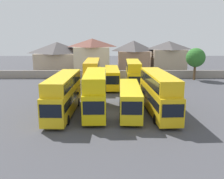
{
  "coord_description": "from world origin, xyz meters",
  "views": [
    {
      "loc": [
        -0.18,
        -28.5,
        9.54
      ],
      "look_at": [
        0.0,
        3.0,
        2.43
      ],
      "focal_mm": 38.35,
      "sensor_mm": 36.0,
      "label": 1
    }
  ],
  "objects_px": {
    "bus_2": "(95,91)",
    "bus_3": "(130,98)",
    "bus_4": "(158,91)",
    "tree_left_of_lot": "(196,58)",
    "bus_1": "(63,93)",
    "house_terrace_left": "(58,57)",
    "bus_7": "(133,73)",
    "house_terrace_centre": "(92,55)",
    "bus_6": "(112,77)",
    "house_terrace_far_right": "(168,56)",
    "house_terrace_right": "(133,56)",
    "bus_5": "(92,72)"
  },
  "relations": [
    {
      "from": "bus_3",
      "to": "house_terrace_right",
      "type": "relative_size",
      "value": 1.26
    },
    {
      "from": "house_terrace_right",
      "to": "bus_6",
      "type": "bearing_deg",
      "value": -106.44
    },
    {
      "from": "bus_2",
      "to": "bus_3",
      "type": "xyz_separation_m",
      "value": [
        4.25,
        -0.12,
        -0.92
      ]
    },
    {
      "from": "house_terrace_left",
      "to": "house_terrace_centre",
      "type": "relative_size",
      "value": 1.23
    },
    {
      "from": "bus_4",
      "to": "tree_left_of_lot",
      "type": "xyz_separation_m",
      "value": [
        12.59,
        23.34,
        2.01
      ]
    },
    {
      "from": "house_terrace_centre",
      "to": "bus_4",
      "type": "bearing_deg",
      "value": -72.59
    },
    {
      "from": "bus_5",
      "to": "house_terrace_far_right",
      "type": "relative_size",
      "value": 1.31
    },
    {
      "from": "bus_4",
      "to": "bus_6",
      "type": "bearing_deg",
      "value": -162.77
    },
    {
      "from": "bus_6",
      "to": "bus_7",
      "type": "distance_m",
      "value": 4.07
    },
    {
      "from": "house_terrace_centre",
      "to": "bus_6",
      "type": "bearing_deg",
      "value": -74.8
    },
    {
      "from": "bus_3",
      "to": "bus_7",
      "type": "bearing_deg",
      "value": 175.37
    },
    {
      "from": "house_terrace_far_right",
      "to": "bus_3",
      "type": "bearing_deg",
      "value": -110.21
    },
    {
      "from": "bus_1",
      "to": "bus_2",
      "type": "bearing_deg",
      "value": 95.07
    },
    {
      "from": "bus_5",
      "to": "tree_left_of_lot",
      "type": "xyz_separation_m",
      "value": [
        21.98,
        7.57,
        2.0
      ]
    },
    {
      "from": "bus_1",
      "to": "bus_6",
      "type": "height_order",
      "value": "bus_1"
    },
    {
      "from": "house_terrace_far_right",
      "to": "tree_left_of_lot",
      "type": "height_order",
      "value": "house_terrace_far_right"
    },
    {
      "from": "house_terrace_left",
      "to": "tree_left_of_lot",
      "type": "xyz_separation_m",
      "value": [
        32.53,
        -11.42,
        0.79
      ]
    },
    {
      "from": "bus_4",
      "to": "tree_left_of_lot",
      "type": "distance_m",
      "value": 26.59
    },
    {
      "from": "bus_6",
      "to": "house_terrace_left",
      "type": "distance_m",
      "value": 23.9
    },
    {
      "from": "house_terrace_far_right",
      "to": "house_terrace_right",
      "type": "bearing_deg",
      "value": 178.21
    },
    {
      "from": "bus_4",
      "to": "house_terrace_right",
      "type": "xyz_separation_m",
      "value": [
        0.19,
        35.6,
        1.39
      ]
    },
    {
      "from": "house_terrace_centre",
      "to": "bus_5",
      "type": "bearing_deg",
      "value": -86.0
    },
    {
      "from": "bus_3",
      "to": "bus_4",
      "type": "relative_size",
      "value": 0.87
    },
    {
      "from": "bus_2",
      "to": "bus_3",
      "type": "height_order",
      "value": "bus_2"
    },
    {
      "from": "bus_3",
      "to": "bus_5",
      "type": "height_order",
      "value": "bus_5"
    },
    {
      "from": "house_terrace_right",
      "to": "bus_7",
      "type": "bearing_deg",
      "value": -95.37
    },
    {
      "from": "bus_3",
      "to": "tree_left_of_lot",
      "type": "xyz_separation_m",
      "value": [
        16.15,
        23.51,
        2.87
      ]
    },
    {
      "from": "bus_5",
      "to": "house_terrace_centre",
      "type": "height_order",
      "value": "house_terrace_centre"
    },
    {
      "from": "bus_5",
      "to": "house_terrace_left",
      "type": "xyz_separation_m",
      "value": [
        -10.56,
        18.99,
        1.21
      ]
    },
    {
      "from": "bus_1",
      "to": "bus_4",
      "type": "bearing_deg",
      "value": 93.01
    },
    {
      "from": "bus_2",
      "to": "bus_7",
      "type": "distance_m",
      "value": 16.83
    },
    {
      "from": "bus_5",
      "to": "house_terrace_left",
      "type": "distance_m",
      "value": 21.76
    },
    {
      "from": "bus_2",
      "to": "house_terrace_right",
      "type": "xyz_separation_m",
      "value": [
        8.01,
        35.65,
        1.32
      ]
    },
    {
      "from": "house_terrace_centre",
      "to": "bus_1",
      "type": "bearing_deg",
      "value": -91.75
    },
    {
      "from": "bus_4",
      "to": "bus_6",
      "type": "height_order",
      "value": "bus_4"
    },
    {
      "from": "house_terrace_right",
      "to": "house_terrace_centre",
      "type": "bearing_deg",
      "value": -171.71
    },
    {
      "from": "tree_left_of_lot",
      "to": "house_terrace_left",
      "type": "bearing_deg",
      "value": 160.66
    },
    {
      "from": "house_terrace_left",
      "to": "bus_4",
      "type": "bearing_deg",
      "value": -60.15
    },
    {
      "from": "bus_7",
      "to": "bus_2",
      "type": "bearing_deg",
      "value": -19.19
    },
    {
      "from": "bus_5",
      "to": "bus_6",
      "type": "distance_m",
      "value": 3.8
    },
    {
      "from": "bus_4",
      "to": "bus_7",
      "type": "bearing_deg",
      "value": -176.53
    },
    {
      "from": "bus_2",
      "to": "tree_left_of_lot",
      "type": "distance_m",
      "value": 31.1
    },
    {
      "from": "house_terrace_centre",
      "to": "tree_left_of_lot",
      "type": "xyz_separation_m",
      "value": [
        23.25,
        -10.68,
        0.35
      ]
    },
    {
      "from": "house_terrace_left",
      "to": "house_terrace_far_right",
      "type": "bearing_deg",
      "value": 1.08
    },
    {
      "from": "bus_1",
      "to": "bus_5",
      "type": "xyz_separation_m",
      "value": [
        2.32,
        16.06,
        0.12
      ]
    },
    {
      "from": "bus_2",
      "to": "house_terrace_centre",
      "type": "xyz_separation_m",
      "value": [
        -2.85,
        34.07,
        1.59
      ]
    },
    {
      "from": "bus_4",
      "to": "house_terrace_right",
      "type": "distance_m",
      "value": 35.63
    },
    {
      "from": "bus_1",
      "to": "house_terrace_centre",
      "type": "xyz_separation_m",
      "value": [
        1.05,
        34.31,
        1.77
      ]
    },
    {
      "from": "bus_7",
      "to": "house_terrace_left",
      "type": "relative_size",
      "value": 0.92
    },
    {
      "from": "bus_6",
      "to": "house_terrace_right",
      "type": "height_order",
      "value": "house_terrace_right"
    }
  ]
}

